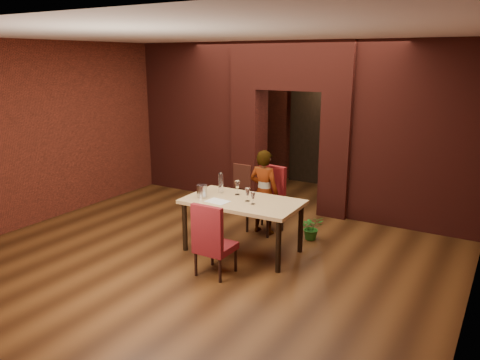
# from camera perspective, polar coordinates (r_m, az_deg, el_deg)

# --- Properties ---
(floor) EXTENTS (8.00, 8.00, 0.00)m
(floor) POSITION_cam_1_polar(r_m,az_deg,el_deg) (7.83, -0.15, -7.00)
(floor) COLOR #482912
(floor) RESTS_ON ground
(ceiling) EXTENTS (7.00, 8.00, 0.04)m
(ceiling) POSITION_cam_1_polar(r_m,az_deg,el_deg) (7.28, -0.17, 17.11)
(ceiling) COLOR silver
(ceiling) RESTS_ON ground
(wall_back) EXTENTS (7.00, 0.04, 3.20)m
(wall_back) POSITION_cam_1_polar(r_m,az_deg,el_deg) (10.97, 10.80, 7.67)
(wall_back) COLOR maroon
(wall_back) RESTS_ON ground
(wall_front) EXTENTS (7.00, 0.04, 3.20)m
(wall_front) POSITION_cam_1_polar(r_m,az_deg,el_deg) (4.55, -27.20, -3.49)
(wall_front) COLOR maroon
(wall_front) RESTS_ON ground
(wall_left) EXTENTS (0.04, 8.00, 3.20)m
(wall_left) POSITION_cam_1_polar(r_m,az_deg,el_deg) (9.65, -18.37, 6.25)
(wall_left) COLOR maroon
(wall_left) RESTS_ON ground
(pillar_left) EXTENTS (0.55, 0.55, 2.30)m
(pillar_left) POSITION_cam_1_polar(r_m,az_deg,el_deg) (9.64, 1.15, 4.27)
(pillar_left) COLOR maroon
(pillar_left) RESTS_ON ground
(pillar_right) EXTENTS (0.55, 0.55, 2.30)m
(pillar_right) POSITION_cam_1_polar(r_m,az_deg,el_deg) (8.86, 11.89, 3.04)
(pillar_right) COLOR maroon
(pillar_right) RESTS_ON ground
(lintel) EXTENTS (2.45, 0.55, 0.90)m
(lintel) POSITION_cam_1_polar(r_m,az_deg,el_deg) (9.04, 6.59, 13.70)
(lintel) COLOR maroon
(lintel) RESTS_ON ground
(wing_wall_left) EXTENTS (2.28, 0.35, 3.20)m
(wing_wall_left) POSITION_cam_1_polar(r_m,az_deg,el_deg) (10.33, -5.70, 7.44)
(wing_wall_left) COLOR maroon
(wing_wall_left) RESTS_ON ground
(wing_wall_right) EXTENTS (2.28, 0.35, 3.20)m
(wing_wall_right) POSITION_cam_1_polar(r_m,az_deg,el_deg) (8.44, 21.15, 4.90)
(wing_wall_right) COLOR maroon
(wing_wall_right) RESTS_ON ground
(vent_panel) EXTENTS (0.40, 0.03, 0.50)m
(vent_panel) POSITION_cam_1_polar(r_m,az_deg,el_deg) (9.51, 0.25, 0.44)
(vent_panel) COLOR #AD4B32
(vent_panel) RESTS_ON ground
(rear_door) EXTENTS (0.90, 0.08, 2.10)m
(rear_door) POSITION_cam_1_polar(r_m,az_deg,el_deg) (11.14, 8.62, 5.01)
(rear_door) COLOR black
(rear_door) RESTS_ON ground
(rear_door_frame) EXTENTS (1.02, 0.04, 2.22)m
(rear_door_frame) POSITION_cam_1_polar(r_m,az_deg,el_deg) (11.10, 8.54, 4.98)
(rear_door_frame) COLOR black
(rear_door_frame) RESTS_ON ground
(dining_table) EXTENTS (1.78, 1.04, 0.82)m
(dining_table) POSITION_cam_1_polar(r_m,az_deg,el_deg) (7.16, 0.30, -5.61)
(dining_table) COLOR tan
(dining_table) RESTS_ON ground
(chair_far) EXTENTS (0.58, 0.58, 1.12)m
(chair_far) POSITION_cam_1_polar(r_m,az_deg,el_deg) (7.92, 3.07, -2.44)
(chair_far) COLOR maroon
(chair_far) RESTS_ON ground
(chair_near) EXTENTS (0.47, 0.47, 1.03)m
(chair_near) POSITION_cam_1_polar(r_m,az_deg,el_deg) (6.40, -2.99, -7.12)
(chair_near) COLOR maroon
(chair_near) RESTS_ON ground
(person_seated) EXTENTS (0.53, 0.36, 1.44)m
(person_seated) POSITION_cam_1_polar(r_m,az_deg,el_deg) (7.83, 2.93, -1.47)
(person_seated) COLOR white
(person_seated) RESTS_ON ground
(wine_glass_a) EXTENTS (0.09, 0.09, 0.22)m
(wine_glass_a) POSITION_cam_1_polar(r_m,az_deg,el_deg) (7.27, -0.33, -0.95)
(wine_glass_a) COLOR white
(wine_glass_a) RESTS_ON dining_table
(wine_glass_b) EXTENTS (0.08, 0.08, 0.20)m
(wine_glass_b) POSITION_cam_1_polar(r_m,az_deg,el_deg) (6.95, 0.93, -1.81)
(wine_glass_b) COLOR white
(wine_glass_b) RESTS_ON dining_table
(wine_glass_c) EXTENTS (0.07, 0.07, 0.18)m
(wine_glass_c) POSITION_cam_1_polar(r_m,az_deg,el_deg) (6.81, 1.59, -2.23)
(wine_glass_c) COLOR white
(wine_glass_c) RESTS_ON dining_table
(tasting_sheet) EXTENTS (0.35, 0.27, 0.00)m
(tasting_sheet) POSITION_cam_1_polar(r_m,az_deg,el_deg) (6.97, -2.77, -2.62)
(tasting_sheet) COLOR silver
(tasting_sheet) RESTS_ON dining_table
(wine_bucket) EXTENTS (0.16, 0.16, 0.19)m
(wine_bucket) POSITION_cam_1_polar(r_m,az_deg,el_deg) (7.16, -4.67, -1.37)
(wine_bucket) COLOR #AFAFB6
(wine_bucket) RESTS_ON dining_table
(water_bottle) EXTENTS (0.08, 0.08, 0.34)m
(water_bottle) POSITION_cam_1_polar(r_m,az_deg,el_deg) (7.37, -2.35, -0.29)
(water_bottle) COLOR silver
(water_bottle) RESTS_ON dining_table
(potted_plant) EXTENTS (0.48, 0.48, 0.40)m
(potted_plant) POSITION_cam_1_polar(r_m,az_deg,el_deg) (7.77, 8.73, -5.75)
(potted_plant) COLOR #246C1E
(potted_plant) RESTS_ON ground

